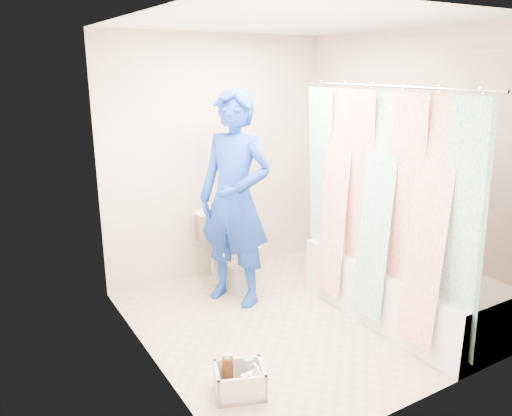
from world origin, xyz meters
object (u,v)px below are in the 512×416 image
bathtub (401,288)px  toilet (231,250)px  cleaning_caddy (241,381)px  plumber (235,200)px

bathtub → toilet: size_ratio=2.41×
toilet → bathtub: bearing=-59.9°
cleaning_caddy → bathtub: bearing=27.7°
plumber → cleaning_caddy: (-0.64, -1.24, -0.87)m
bathtub → plumber: plumber is taller
cleaning_caddy → toilet: bearing=84.2°
plumber → toilet: bearing=128.8°
bathtub → plumber: bearing=135.6°
bathtub → toilet: toilet is taller
toilet → plumber: 0.68m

